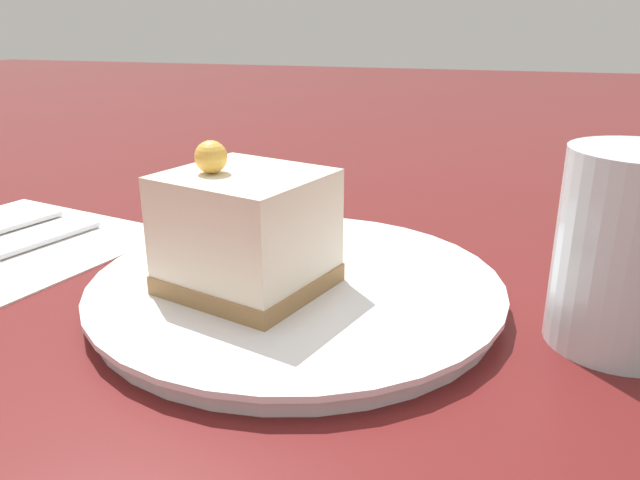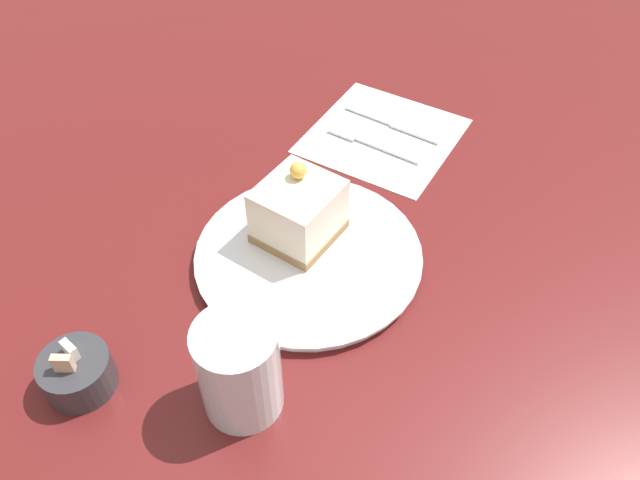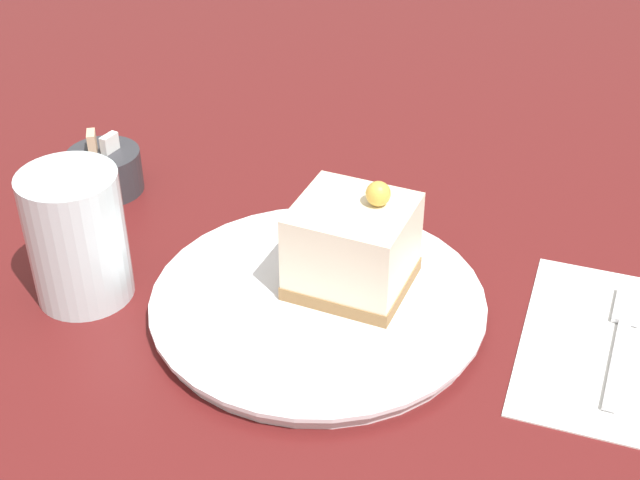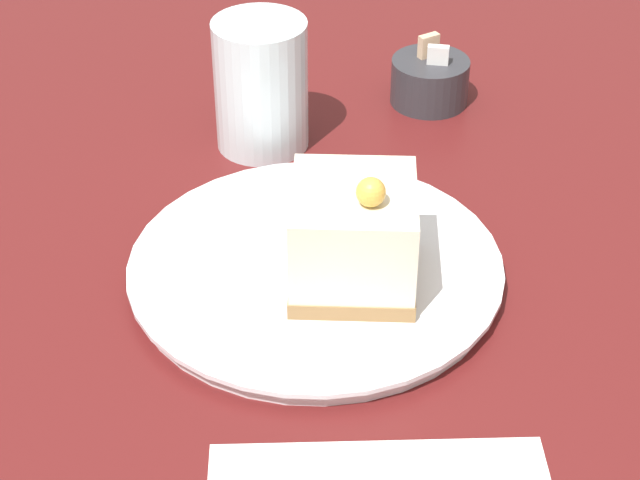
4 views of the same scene
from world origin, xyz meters
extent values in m
plane|color=#5B1919|center=(0.00, 0.00, 0.00)|extent=(4.00, 4.00, 0.00)
cylinder|color=white|center=(-0.01, 0.01, 0.01)|extent=(0.27, 0.27, 0.02)
cylinder|color=white|center=(-0.01, 0.01, 0.01)|extent=(0.28, 0.28, 0.00)
cube|color=#9E7547|center=(0.01, 0.03, 0.02)|extent=(0.12, 0.11, 0.01)
cube|color=#EFE5C6|center=(0.01, 0.03, 0.06)|extent=(0.11, 0.11, 0.07)
sphere|color=#EFB747|center=(0.03, 0.04, 0.10)|extent=(0.02, 0.02, 0.02)
cube|color=silver|center=(0.23, -0.03, 0.01)|extent=(0.04, 0.11, 0.00)
cube|color=silver|center=(0.25, 0.04, 0.01)|extent=(0.03, 0.05, 0.00)
cylinder|color=#333338|center=(-0.25, 0.19, 0.02)|extent=(0.07, 0.07, 0.04)
cube|color=#D8B28C|center=(-0.26, 0.19, 0.05)|extent=(0.01, 0.02, 0.02)
cube|color=white|center=(-0.24, 0.19, 0.05)|extent=(0.02, 0.02, 0.02)
cylinder|color=silver|center=(-0.22, 0.01, 0.06)|extent=(0.08, 0.08, 0.12)
camera|label=1|loc=(-0.14, 0.39, 0.19)|focal=35.00mm
camera|label=2|loc=(-0.50, -0.16, 0.59)|focal=35.00mm
camera|label=3|loc=(0.06, -0.57, 0.48)|focal=50.00mm
camera|label=4|loc=(0.61, -0.14, 0.51)|focal=60.00mm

